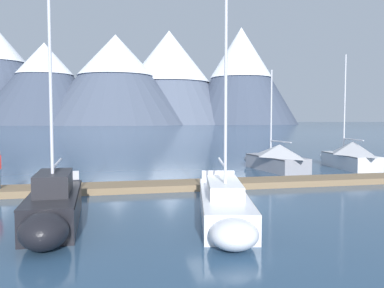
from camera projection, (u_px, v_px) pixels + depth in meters
name	position (u px, v px, depth m)	size (l,w,h in m)	color
ground_plane	(223.00, 205.00, 15.47)	(700.00, 700.00, 0.00)	#2D4C6B
mountain_central_massif	(45.00, 82.00, 219.80)	(75.40, 75.40, 44.80)	#424C60
mountain_shoulder_ridge	(116.00, 77.00, 222.55)	(87.72, 87.72, 49.76)	#4C566B
mountain_east_summit	(169.00, 74.00, 241.79)	(84.46, 84.46, 56.14)	slate
mountain_rear_spur	(241.00, 73.00, 237.51)	(67.07, 67.07, 57.10)	#424C60
dock	(200.00, 185.00, 19.38)	(29.54, 2.43, 0.30)	#846B4C
sailboat_second_berth	(53.00, 206.00, 12.33)	(1.66, 5.98, 9.00)	black
sailboat_mid_dock_port	(225.00, 204.00, 13.11)	(2.81, 7.39, 9.23)	white
sailboat_mid_dock_starboard	(274.00, 158.00, 26.05)	(2.71, 6.26, 6.53)	#93939E
sailboat_far_berth	(348.00, 155.00, 27.07)	(2.28, 6.39, 7.72)	silver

